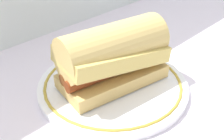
{
  "coord_description": "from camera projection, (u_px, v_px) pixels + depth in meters",
  "views": [
    {
      "loc": [
        -0.33,
        -0.32,
        0.33
      ],
      "look_at": [
        -0.0,
        -0.0,
        0.04
      ],
      "focal_mm": 44.45,
      "sensor_mm": 36.0,
      "label": 1
    }
  ],
  "objects": [
    {
      "name": "ground_plane",
      "position": [
        113.0,
        87.0,
        0.56
      ],
      "size": [
        1.5,
        1.5,
        0.0
      ],
      "primitive_type": "plane",
      "color": "silver"
    },
    {
      "name": "butter_knife",
      "position": [
        106.0,
        41.0,
        0.73
      ],
      "size": [
        0.1,
        0.11,
        0.01
      ],
      "color": "silver",
      "rests_on": "ground_plane"
    },
    {
      "name": "sausage_sandwich",
      "position": [
        112.0,
        56.0,
        0.52
      ],
      "size": [
        0.22,
        0.14,
        0.12
      ],
      "rotation": [
        0.0,
        0.0,
        -0.19
      ],
      "color": "tan",
      "rests_on": "plate"
    },
    {
      "name": "plate",
      "position": [
        112.0,
        86.0,
        0.55
      ],
      "size": [
        0.3,
        0.3,
        0.01
      ],
      "color": "white",
      "rests_on": "ground_plane"
    }
  ]
}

